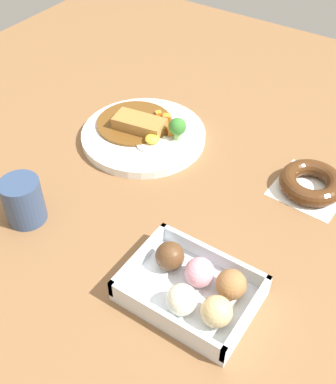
% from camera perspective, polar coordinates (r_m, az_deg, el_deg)
% --- Properties ---
extents(ground_plane, '(1.60, 1.60, 0.00)m').
position_cam_1_polar(ground_plane, '(0.90, 0.40, -0.47)').
color(ground_plane, brown).
extents(curry_plate, '(0.26, 0.26, 0.07)m').
position_cam_1_polar(curry_plate, '(1.03, -2.91, 7.03)').
color(curry_plate, white).
rests_on(curry_plate, ground_plane).
extents(donut_box, '(0.20, 0.15, 0.06)m').
position_cam_1_polar(donut_box, '(0.73, 3.18, -11.30)').
color(donut_box, silver).
rests_on(donut_box, ground_plane).
extents(chocolate_ring_donut, '(0.13, 0.13, 0.03)m').
position_cam_1_polar(chocolate_ring_donut, '(0.94, 16.67, 1.05)').
color(chocolate_ring_donut, white).
rests_on(chocolate_ring_donut, ground_plane).
extents(coffee_mug, '(0.07, 0.07, 0.08)m').
position_cam_1_polar(coffee_mug, '(0.86, -16.83, -1.01)').
color(coffee_mug, '#33476B').
rests_on(coffee_mug, ground_plane).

